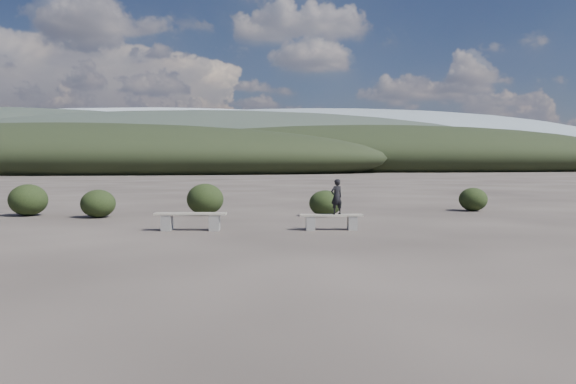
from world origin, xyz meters
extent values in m
plane|color=#312A26|center=(0.00, 0.00, 0.00)|extent=(1200.00, 1200.00, 0.00)
cube|color=slate|center=(-3.12, 4.36, 0.22)|extent=(0.32, 0.42, 0.44)
cube|color=slate|center=(-1.80, 4.21, 0.22)|extent=(0.32, 0.42, 0.44)
cube|color=gray|center=(-2.46, 4.28, 0.47)|extent=(2.02, 0.64, 0.06)
cube|color=slate|center=(0.86, 3.94, 0.20)|extent=(0.28, 0.37, 0.39)
cube|color=slate|center=(2.04, 3.83, 0.20)|extent=(0.28, 0.37, 0.39)
cube|color=gray|center=(1.45, 3.88, 0.42)|extent=(1.80, 0.53, 0.05)
imported|color=black|center=(1.60, 3.87, 0.94)|extent=(0.43, 0.36, 0.99)
ellipsoid|color=black|center=(-5.79, 8.42, 0.48)|extent=(1.18, 1.18, 0.97)
ellipsoid|color=black|center=(-2.15, 8.96, 0.57)|extent=(1.33, 1.33, 1.14)
ellipsoid|color=black|center=(2.06, 7.91, 0.46)|extent=(1.15, 1.15, 0.92)
ellipsoid|color=black|center=(8.23, 9.31, 0.46)|extent=(1.10, 1.10, 0.91)
ellipsoid|color=black|center=(-8.41, 9.43, 0.56)|extent=(1.33, 1.33, 1.13)
ellipsoid|color=black|center=(-25.00, 90.00, 2.70)|extent=(110.00, 40.00, 12.00)
ellipsoid|color=black|center=(35.00, 110.00, 3.15)|extent=(120.00, 44.00, 14.00)
ellipsoid|color=#2A3329|center=(0.00, 160.00, 5.40)|extent=(190.00, 64.00, 24.00)
ellipsoid|color=slate|center=(70.00, 300.00, 9.90)|extent=(340.00, 110.00, 44.00)
ellipsoid|color=#959EA8|center=(-30.00, 400.00, 12.60)|extent=(460.00, 140.00, 56.00)
camera|label=1|loc=(-1.74, -11.50, 1.89)|focal=35.00mm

